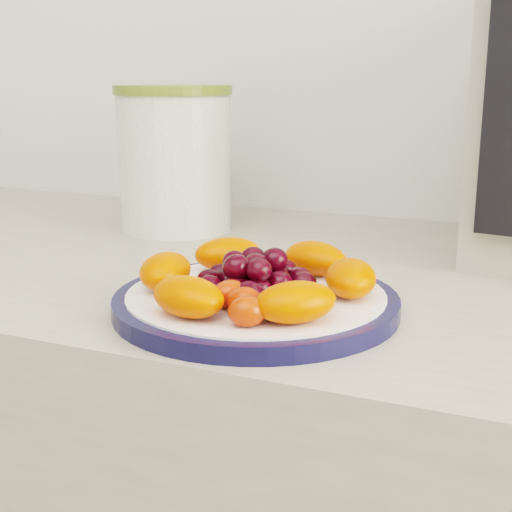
% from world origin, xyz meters
% --- Properties ---
extents(plate_rim, '(0.25, 0.25, 0.01)m').
position_xyz_m(plate_rim, '(0.03, 1.03, 0.91)').
color(plate_rim, '#0E1033').
rests_on(plate_rim, counter).
extents(plate_face, '(0.23, 0.23, 0.02)m').
position_xyz_m(plate_face, '(0.03, 1.03, 0.91)').
color(plate_face, white).
rests_on(plate_face, counter).
extents(canister, '(0.15, 0.15, 0.18)m').
position_xyz_m(canister, '(-0.20, 1.31, 0.99)').
color(canister, '#466420').
rests_on(canister, counter).
extents(canister_lid, '(0.16, 0.16, 0.01)m').
position_xyz_m(canister_lid, '(-0.20, 1.31, 1.08)').
color(canister_lid, olive).
rests_on(canister_lid, canister).
extents(fruit_plate, '(0.22, 0.22, 0.04)m').
position_xyz_m(fruit_plate, '(0.03, 1.03, 0.93)').
color(fruit_plate, '#FF3800').
rests_on(fruit_plate, plate_face).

